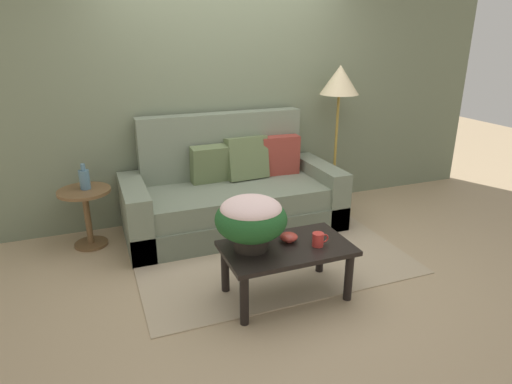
% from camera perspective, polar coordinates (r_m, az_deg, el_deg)
% --- Properties ---
extents(ground_plane, '(14.00, 14.00, 0.00)m').
position_cam_1_polar(ground_plane, '(4.02, 1.79, -8.35)').
color(ground_plane, tan).
extents(wall_back, '(6.40, 0.12, 2.67)m').
position_cam_1_polar(wall_back, '(4.74, -4.01, 12.99)').
color(wall_back, slate).
rests_on(wall_back, ground).
extents(area_rug, '(2.35, 1.75, 0.01)m').
position_cam_1_polar(area_rug, '(4.10, 1.23, -7.66)').
color(area_rug, tan).
rests_on(area_rug, ground).
extents(couch, '(2.15, 0.93, 1.13)m').
position_cam_1_polar(couch, '(4.49, -3.03, -0.45)').
color(couch, '#626B59').
rests_on(couch, ground).
extents(coffee_table, '(0.95, 0.56, 0.42)m').
position_cam_1_polar(coffee_table, '(3.32, 3.97, -8.06)').
color(coffee_table, black).
rests_on(coffee_table, ground).
extents(side_table, '(0.47, 0.47, 0.56)m').
position_cam_1_polar(side_table, '(4.36, -21.11, -1.85)').
color(side_table, brown).
rests_on(side_table, ground).
extents(floor_lamp, '(0.42, 0.42, 1.59)m').
position_cam_1_polar(floor_lamp, '(4.89, 10.74, 13.21)').
color(floor_lamp, olive).
rests_on(floor_lamp, ground).
extents(potted_plant, '(0.52, 0.52, 0.39)m').
position_cam_1_polar(potted_plant, '(3.15, -0.65, -3.38)').
color(potted_plant, black).
rests_on(potted_plant, coffee_table).
extents(coffee_mug, '(0.13, 0.08, 0.10)m').
position_cam_1_polar(coffee_mug, '(3.29, 8.07, -6.10)').
color(coffee_mug, red).
rests_on(coffee_mug, coffee_table).
extents(snack_bowl, '(0.14, 0.14, 0.07)m').
position_cam_1_polar(snack_bowl, '(3.33, 4.27, -5.84)').
color(snack_bowl, '#B2382D').
rests_on(snack_bowl, coffee_table).
extents(table_vase, '(0.09, 0.09, 0.24)m').
position_cam_1_polar(table_vase, '(4.29, -21.31, 1.60)').
color(table_vase, slate).
rests_on(table_vase, side_table).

